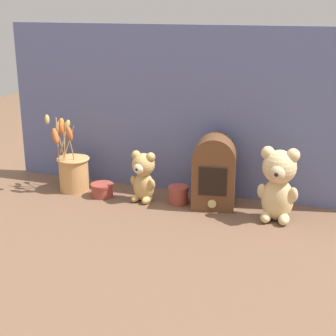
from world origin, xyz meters
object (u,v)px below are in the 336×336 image
(decorative_tin_short, at_px, (102,190))
(decorative_tin_tall, at_px, (179,195))
(teddy_bear_medium, at_px, (143,176))
(vintage_radio, at_px, (214,171))
(flower_vase, at_px, (73,169))
(teddy_bear_large, at_px, (278,183))

(decorative_tin_short, bearing_deg, decorative_tin_tall, 6.39)
(teddy_bear_medium, height_order, vintage_radio, vintage_radio)
(flower_vase, height_order, decorative_tin_short, flower_vase)
(decorative_tin_tall, bearing_deg, decorative_tin_short, -173.61)
(flower_vase, bearing_deg, teddy_bear_large, -2.21)
(teddy_bear_large, bearing_deg, flower_vase, 177.79)
(teddy_bear_medium, bearing_deg, vintage_radio, 8.62)
(teddy_bear_large, height_order, teddy_bear_medium, teddy_bear_large)
(teddy_bear_medium, distance_m, decorative_tin_short, 0.18)
(flower_vase, height_order, vintage_radio, flower_vase)
(teddy_bear_large, xyz_separation_m, decorative_tin_tall, (-0.36, 0.03, -0.10))
(flower_vase, distance_m, vintage_radio, 0.57)
(teddy_bear_medium, bearing_deg, decorative_tin_short, -175.67)
(vintage_radio, xyz_separation_m, decorative_tin_tall, (-0.13, -0.02, -0.10))
(flower_vase, bearing_deg, decorative_tin_tall, 0.46)
(decorative_tin_tall, bearing_deg, teddy_bear_large, -5.40)
(vintage_radio, relative_size, decorative_tin_short, 3.02)
(decorative_tin_tall, height_order, decorative_tin_short, decorative_tin_tall)
(flower_vase, relative_size, decorative_tin_tall, 4.11)
(decorative_tin_short, bearing_deg, teddy_bear_medium, 4.33)
(decorative_tin_tall, xyz_separation_m, decorative_tin_short, (-0.30, -0.03, -0.01))
(flower_vase, xyz_separation_m, decorative_tin_short, (0.14, -0.03, -0.06))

